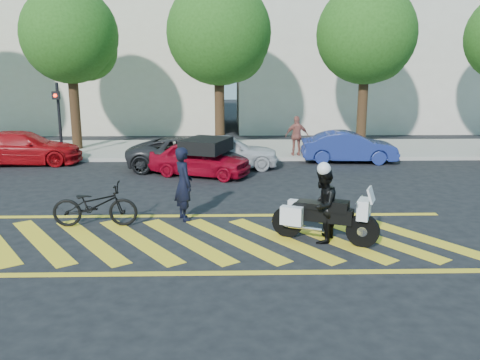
{
  "coord_description": "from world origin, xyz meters",
  "views": [
    {
      "loc": [
        0.37,
        -11.09,
        4.0
      ],
      "look_at": [
        0.68,
        1.58,
        1.05
      ],
      "focal_mm": 38.0,
      "sensor_mm": 36.0,
      "label": 1
    }
  ],
  "objects_px": {
    "red_convertible": "(200,159)",
    "parked_mid_right": "(225,151)",
    "parked_left": "(23,148)",
    "parked_right": "(349,147)",
    "police_motorcycle": "(323,216)",
    "parked_mid_left": "(189,154)",
    "officer_moto": "(323,205)",
    "bicycle": "(95,205)",
    "officer_bike": "(184,184)"
  },
  "relations": [
    {
      "from": "officer_bike",
      "to": "parked_right",
      "type": "distance_m",
      "value": 9.74
    },
    {
      "from": "officer_bike",
      "to": "officer_moto",
      "type": "height_order",
      "value": "officer_bike"
    },
    {
      "from": "parked_mid_left",
      "to": "parked_mid_right",
      "type": "height_order",
      "value": "parked_mid_right"
    },
    {
      "from": "parked_left",
      "to": "parked_mid_left",
      "type": "distance_m",
      "value": 6.84
    },
    {
      "from": "parked_left",
      "to": "parked_mid_right",
      "type": "height_order",
      "value": "parked_mid_right"
    },
    {
      "from": "parked_mid_left",
      "to": "parked_left",
      "type": "bearing_deg",
      "value": 84.3
    },
    {
      "from": "parked_mid_left",
      "to": "bicycle",
      "type": "bearing_deg",
      "value": 170.34
    },
    {
      "from": "officer_moto",
      "to": "parked_left",
      "type": "xyz_separation_m",
      "value": [
        -10.3,
        9.29,
        -0.2
      ]
    },
    {
      "from": "parked_right",
      "to": "police_motorcycle",
      "type": "bearing_deg",
      "value": 166.83
    },
    {
      "from": "parked_left",
      "to": "parked_mid_right",
      "type": "bearing_deg",
      "value": -101.69
    },
    {
      "from": "parked_left",
      "to": "parked_right",
      "type": "distance_m",
      "value": 13.11
    },
    {
      "from": "bicycle",
      "to": "parked_right",
      "type": "xyz_separation_m",
      "value": [
        8.24,
        8.1,
        0.08
      ]
    },
    {
      "from": "parked_mid_left",
      "to": "parked_right",
      "type": "height_order",
      "value": "parked_mid_left"
    },
    {
      "from": "police_motorcycle",
      "to": "officer_moto",
      "type": "height_order",
      "value": "officer_moto"
    },
    {
      "from": "police_motorcycle",
      "to": "parked_left",
      "type": "distance_m",
      "value": 13.88
    },
    {
      "from": "bicycle",
      "to": "parked_right",
      "type": "distance_m",
      "value": 11.55
    },
    {
      "from": "officer_bike",
      "to": "bicycle",
      "type": "relative_size",
      "value": 0.91
    },
    {
      "from": "officer_moto",
      "to": "parked_left",
      "type": "height_order",
      "value": "officer_moto"
    },
    {
      "from": "police_motorcycle",
      "to": "parked_right",
      "type": "xyz_separation_m",
      "value": [
        2.78,
        9.33,
        0.04
      ]
    },
    {
      "from": "officer_bike",
      "to": "red_convertible",
      "type": "relative_size",
      "value": 0.52
    },
    {
      "from": "officer_bike",
      "to": "red_convertible",
      "type": "height_order",
      "value": "officer_bike"
    },
    {
      "from": "red_convertible",
      "to": "parked_mid_left",
      "type": "distance_m",
      "value": 1.1
    },
    {
      "from": "red_convertible",
      "to": "parked_left",
      "type": "bearing_deg",
      "value": 93.28
    },
    {
      "from": "police_motorcycle",
      "to": "bicycle",
      "type": "bearing_deg",
      "value": -168.61
    },
    {
      "from": "police_motorcycle",
      "to": "parked_mid_right",
      "type": "xyz_separation_m",
      "value": [
        -2.25,
        8.13,
        0.09
      ]
    },
    {
      "from": "officer_moto",
      "to": "parked_mid_right",
      "type": "distance_m",
      "value": 8.45
    },
    {
      "from": "red_convertible",
      "to": "parked_left",
      "type": "xyz_separation_m",
      "value": [
        -7.17,
        2.35,
        0.03
      ]
    },
    {
      "from": "police_motorcycle",
      "to": "parked_right",
      "type": "height_order",
      "value": "parked_right"
    },
    {
      "from": "officer_bike",
      "to": "parked_mid_right",
      "type": "xyz_separation_m",
      "value": [
        1.04,
        6.41,
        -0.27
      ]
    },
    {
      "from": "officer_bike",
      "to": "parked_left",
      "type": "xyz_separation_m",
      "value": [
        -7.03,
        7.56,
        -0.3
      ]
    },
    {
      "from": "parked_right",
      "to": "bicycle",
      "type": "bearing_deg",
      "value": 137.95
    },
    {
      "from": "parked_left",
      "to": "parked_right",
      "type": "height_order",
      "value": "parked_left"
    },
    {
      "from": "bicycle",
      "to": "parked_mid_left",
      "type": "xyz_separation_m",
      "value": [
        1.83,
        6.7,
        0.08
      ]
    },
    {
      "from": "red_convertible",
      "to": "parked_mid_right",
      "type": "height_order",
      "value": "parked_mid_right"
    },
    {
      "from": "bicycle",
      "to": "parked_left",
      "type": "relative_size",
      "value": 0.46
    },
    {
      "from": "bicycle",
      "to": "red_convertible",
      "type": "relative_size",
      "value": 0.57
    },
    {
      "from": "police_motorcycle",
      "to": "parked_mid_left",
      "type": "height_order",
      "value": "parked_mid_left"
    },
    {
      "from": "parked_mid_right",
      "to": "parked_mid_left",
      "type": "bearing_deg",
      "value": 91.49
    },
    {
      "from": "police_motorcycle",
      "to": "officer_moto",
      "type": "relative_size",
      "value": 1.36
    },
    {
      "from": "bicycle",
      "to": "parked_mid_left",
      "type": "bearing_deg",
      "value": -17.0
    },
    {
      "from": "bicycle",
      "to": "parked_mid_right",
      "type": "distance_m",
      "value": 7.6
    },
    {
      "from": "bicycle",
      "to": "parked_mid_right",
      "type": "height_order",
      "value": "parked_mid_right"
    },
    {
      "from": "officer_bike",
      "to": "parked_mid_left",
      "type": "distance_m",
      "value": 6.23
    },
    {
      "from": "parked_left",
      "to": "parked_mid_right",
      "type": "relative_size",
      "value": 1.13
    },
    {
      "from": "officer_bike",
      "to": "parked_left",
      "type": "distance_m",
      "value": 10.33
    },
    {
      "from": "parked_mid_right",
      "to": "officer_moto",
      "type": "bearing_deg",
      "value": -171.35
    },
    {
      "from": "parked_mid_left",
      "to": "parked_right",
      "type": "distance_m",
      "value": 6.55
    },
    {
      "from": "officer_moto",
      "to": "parked_mid_left",
      "type": "relative_size",
      "value": 0.37
    },
    {
      "from": "bicycle",
      "to": "red_convertible",
      "type": "bearing_deg",
      "value": -23.7
    },
    {
      "from": "bicycle",
      "to": "parked_mid_right",
      "type": "relative_size",
      "value": 0.52
    }
  ]
}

